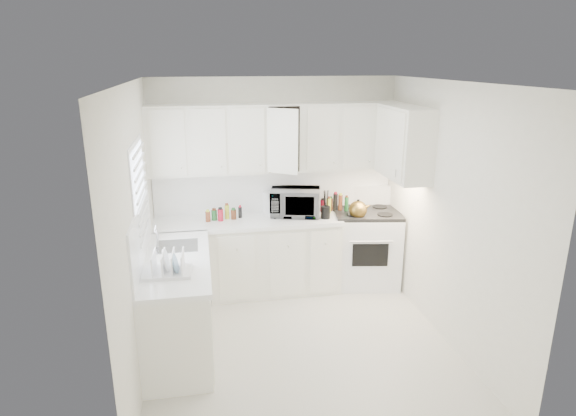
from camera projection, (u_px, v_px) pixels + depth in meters
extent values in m
plane|color=silver|center=(300.00, 344.00, 4.99)|extent=(3.20, 3.20, 0.00)
plane|color=white|center=(303.00, 82.00, 4.23)|extent=(3.20, 3.20, 0.00)
plane|color=white|center=(275.00, 184.00, 6.12)|extent=(3.00, 0.00, 3.00)
plane|color=white|center=(353.00, 304.00, 3.11)|extent=(3.00, 0.00, 3.00)
plane|color=white|center=(137.00, 234.00, 4.35)|extent=(0.00, 3.20, 3.20)
plane|color=white|center=(448.00, 215.00, 4.87)|extent=(0.00, 3.20, 3.20)
cube|color=white|center=(247.00, 221.00, 5.87)|extent=(2.24, 0.64, 0.05)
cube|color=white|center=(176.00, 262.00, 4.70)|extent=(0.64, 1.62, 0.05)
cube|color=white|center=(275.00, 190.00, 6.13)|extent=(2.98, 0.02, 0.55)
cube|color=white|center=(141.00, 234.00, 4.56)|extent=(0.02, 1.60, 0.55)
imported|color=gray|center=(295.00, 199.00, 5.97)|extent=(0.66, 0.46, 0.40)
cylinder|color=white|center=(267.00, 202.00, 6.08)|extent=(0.12, 0.12, 0.27)
cylinder|color=brown|center=(208.00, 213.00, 5.88)|extent=(0.06, 0.06, 0.13)
cylinder|color=#21632B|center=(214.00, 215.00, 5.81)|extent=(0.06, 0.06, 0.13)
cylinder|color=red|center=(220.00, 213.00, 5.91)|extent=(0.06, 0.06, 0.13)
cylinder|color=#D9EB37|center=(227.00, 214.00, 5.84)|extent=(0.06, 0.06, 0.13)
cylinder|color=brown|center=(233.00, 212.00, 5.93)|extent=(0.06, 0.06, 0.13)
cylinder|color=black|center=(240.00, 214.00, 5.86)|extent=(0.06, 0.06, 0.13)
cylinder|color=red|center=(322.00, 204.00, 6.16)|extent=(0.06, 0.06, 0.19)
cylinder|color=#D9EB37|center=(328.00, 205.00, 6.11)|extent=(0.06, 0.06, 0.19)
cylinder|color=brown|center=(331.00, 203.00, 6.18)|extent=(0.06, 0.06, 0.19)
cylinder|color=black|center=(336.00, 204.00, 6.13)|extent=(0.06, 0.06, 0.19)
cylinder|color=brown|center=(339.00, 203.00, 6.20)|extent=(0.06, 0.06, 0.19)
cylinder|color=#21632B|center=(345.00, 204.00, 6.15)|extent=(0.06, 0.06, 0.19)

